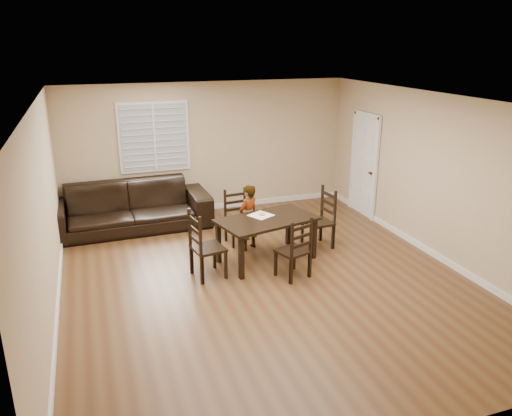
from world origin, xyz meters
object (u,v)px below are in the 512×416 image
at_px(chair_near, 237,218).
at_px(chair_left, 200,248).
at_px(child, 248,218).
at_px(chair_far, 298,252).
at_px(sofa, 130,207).
at_px(dining_table, 267,224).
at_px(donut, 262,214).
at_px(chair_right, 324,220).

relative_size(chair_near, chair_left, 0.91).
bearing_deg(chair_left, child, -61.32).
bearing_deg(child, chair_far, 75.74).
xyz_separation_m(chair_far, sofa, (-2.20, 3.03, -0.00)).
height_order(dining_table, donut, donut).
bearing_deg(donut, chair_left, -158.42).
height_order(donut, sofa, sofa).
distance_m(chair_far, donut, 1.06).
height_order(chair_far, child, child).
height_order(dining_table, chair_near, chair_near).
distance_m(chair_near, chair_left, 1.58).
relative_size(chair_left, sofa, 0.35).
xyz_separation_m(child, sofa, (-1.86, 1.67, -0.14)).
height_order(dining_table, chair_left, chair_left).
distance_m(chair_left, chair_right, 2.42).
relative_size(chair_right, sofa, 0.35).
bearing_deg(donut, chair_far, -76.72).
height_order(chair_far, chair_right, chair_right).
distance_m(chair_left, sofa, 2.63).
height_order(chair_near, chair_left, chair_left).
relative_size(chair_near, donut, 9.03).
relative_size(chair_right, donut, 9.81).
relative_size(chair_near, chair_right, 0.92).
bearing_deg(chair_right, chair_near, -122.53).
bearing_deg(chair_left, donut, -78.40).
xyz_separation_m(dining_table, child, (-0.14, 0.55, -0.07)).
relative_size(dining_table, chair_far, 1.77).
bearing_deg(child, chair_left, 10.17).
distance_m(dining_table, chair_near, 1.02).
bearing_deg(sofa, chair_left, -73.55).
relative_size(dining_table, chair_near, 1.78).
bearing_deg(chair_near, sofa, 139.24).
distance_m(chair_near, sofa, 2.17).
bearing_deg(child, chair_near, -106.92).
height_order(chair_near, child, child).
relative_size(chair_near, chair_far, 0.99).
bearing_deg(chair_far, sofa, -72.83).
bearing_deg(chair_right, sofa, -127.40).
bearing_deg(dining_table, chair_left, 179.59).
distance_m(dining_table, sofa, 2.99).
height_order(chair_far, donut, chair_far).
height_order(chair_left, chair_right, chair_left).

